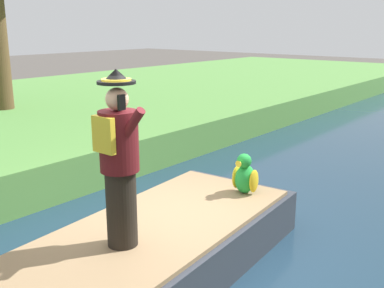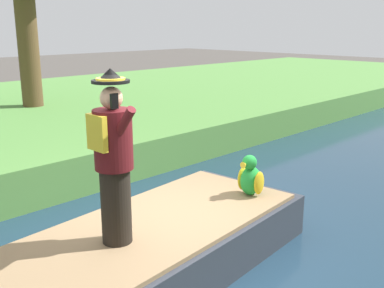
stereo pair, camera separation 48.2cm
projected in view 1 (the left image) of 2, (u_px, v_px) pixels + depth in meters
The scene contains 5 objects.
ground_plane at pixel (172, 270), 5.75m from camera, with size 80.00×80.00×0.00m, color #4C4742.
canal_water at pixel (172, 266), 5.74m from camera, with size 5.43×48.00×0.10m, color #1E384C.
boat at pixel (155, 249), 5.43m from camera, with size 2.15×4.34×0.61m.
person_pirate at pixel (119, 161), 4.65m from camera, with size 0.61×0.42×1.85m.
parrot_plush at pixel (245, 176), 6.32m from camera, with size 0.36×0.34×0.57m.
Camera 1 is at (3.47, -3.84, 2.97)m, focal length 43.00 mm.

